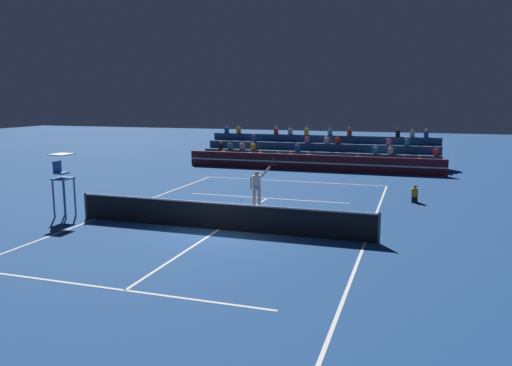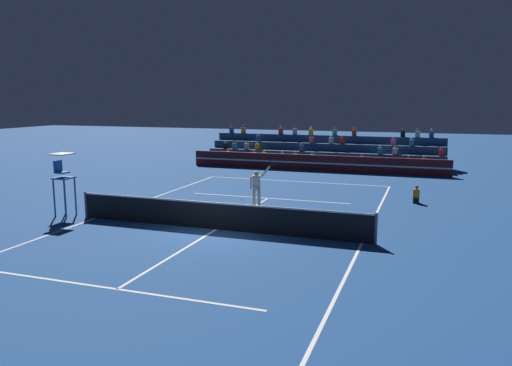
{
  "view_description": "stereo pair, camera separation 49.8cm",
  "coord_description": "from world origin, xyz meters",
  "px_view_note": "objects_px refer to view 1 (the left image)",
  "views": [
    {
      "loc": [
        7.06,
        -17.1,
        4.92
      ],
      "look_at": [
        0.06,
        4.42,
        1.1
      ],
      "focal_mm": 35.0,
      "sensor_mm": 36.0,
      "label": 1
    },
    {
      "loc": [
        7.53,
        -16.94,
        4.92
      ],
      "look_at": [
        0.06,
        4.42,
        1.1
      ],
      "focal_mm": 35.0,
      "sensor_mm": 36.0,
      "label": 2
    }
  ],
  "objects_px": {
    "umpire_chair": "(62,176)",
    "ball_kid_courtside": "(415,195)",
    "tennis_player": "(257,187)",
    "tennis_ball": "(241,199)"
  },
  "relations": [
    {
      "from": "ball_kid_courtside",
      "to": "tennis_player",
      "type": "relative_size",
      "value": 0.36
    },
    {
      "from": "tennis_player",
      "to": "umpire_chair",
      "type": "bearing_deg",
      "value": -151.03
    },
    {
      "from": "ball_kid_courtside",
      "to": "tennis_player",
      "type": "xyz_separation_m",
      "value": [
        -6.8,
        -3.65,
        0.65
      ]
    },
    {
      "from": "tennis_ball",
      "to": "ball_kid_courtside",
      "type": "bearing_deg",
      "value": 14.69
    },
    {
      "from": "ball_kid_courtside",
      "to": "tennis_ball",
      "type": "xyz_separation_m",
      "value": [
        -8.12,
        -2.13,
        -0.3
      ]
    },
    {
      "from": "umpire_chair",
      "to": "ball_kid_courtside",
      "type": "xyz_separation_m",
      "value": [
        14.09,
        7.69,
        -1.39
      ]
    },
    {
      "from": "umpire_chair",
      "to": "ball_kid_courtside",
      "type": "distance_m",
      "value": 16.12
    },
    {
      "from": "tennis_player",
      "to": "tennis_ball",
      "type": "relative_size",
      "value": 34.58
    },
    {
      "from": "umpire_chair",
      "to": "ball_kid_courtside",
      "type": "height_order",
      "value": "umpire_chair"
    },
    {
      "from": "umpire_chair",
      "to": "tennis_ball",
      "type": "bearing_deg",
      "value": 42.96
    }
  ]
}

